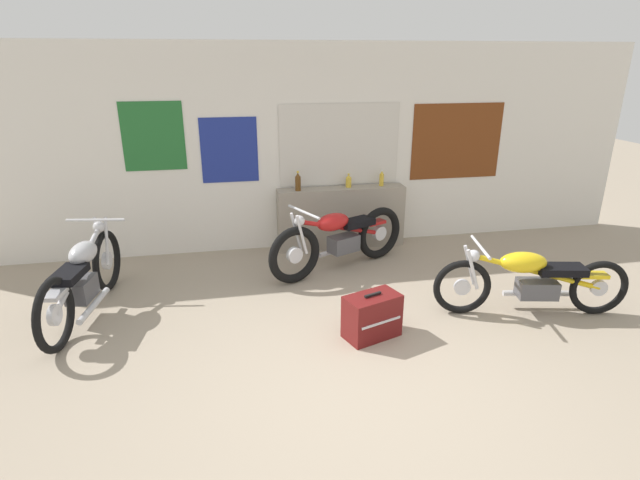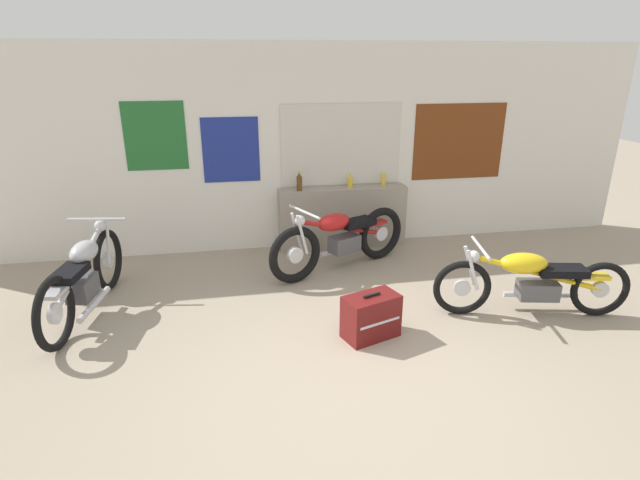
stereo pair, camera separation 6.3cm
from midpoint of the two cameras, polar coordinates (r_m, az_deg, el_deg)
The scene contains 10 objects.
ground_plane at distance 4.32m, azimuth 4.97°, elevation -16.92°, with size 24.00×24.00×0.00m, color gray.
wall_back at distance 6.98m, azimuth -2.05°, elevation 10.34°, with size 10.00×0.07×2.80m.
sill_counter at distance 7.15m, azimuth 2.85°, elevation 2.58°, with size 1.81×0.28×0.87m.
bottle_leftmost at distance 6.85m, azimuth -2.12°, elevation 6.64°, with size 0.08×0.08×0.27m.
bottle_left_center at distance 7.05m, azimuth 3.71°, elevation 6.71°, with size 0.08×0.08×0.19m.
bottle_center at distance 7.16m, azimuth 7.49°, elevation 6.95°, with size 0.06×0.06×0.23m.
motorcycle_yellow at distance 5.70m, azimuth 23.38°, elevation -4.29°, with size 2.02×0.68×0.78m.
motorcycle_silver at distance 5.78m, azimuth -25.11°, elevation -3.80°, with size 0.64×2.00×0.92m.
motorcycle_red at distance 6.35m, azimuth 2.61°, elevation 0.15°, with size 1.94×1.01×0.89m.
hard_case_darkred at distance 4.95m, azimuth 6.21°, elevation -8.68°, with size 0.60×0.46×0.46m.
Camera 2 is at (-0.94, -3.31, 2.60)m, focal length 28.00 mm.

